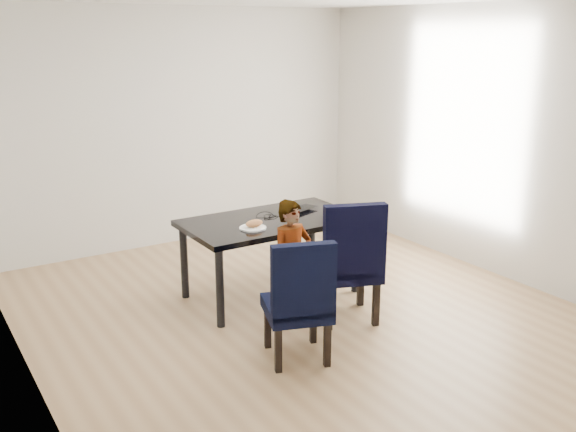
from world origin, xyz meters
TOP-DOWN VIEW (x-y plane):
  - floor at (0.00, 0.00)m, footprint 4.50×5.00m
  - wall_back at (0.00, 2.50)m, footprint 4.50×0.01m
  - wall_front at (0.00, -2.50)m, footprint 4.50×0.01m
  - wall_left at (-2.25, 0.00)m, footprint 0.01×5.00m
  - wall_right at (2.25, 0.00)m, footprint 0.01×5.00m
  - dining_table at (0.00, 0.50)m, footprint 1.60×0.90m
  - chair_left at (-0.46, -0.65)m, footprint 0.61×0.62m
  - chair_right at (0.29, -0.28)m, footprint 0.68×0.69m
  - child at (-0.18, -0.15)m, footprint 0.43×0.31m
  - plate at (-0.29, 0.32)m, footprint 0.28×0.28m
  - sandwich at (-0.28, 0.32)m, footprint 0.18×0.14m
  - laptop at (0.36, 0.62)m, footprint 0.42×0.34m
  - cable_tangle at (0.02, 0.53)m, footprint 0.17×0.17m

SIDE VIEW (x-z plane):
  - floor at x=0.00m, z-range -0.01..0.00m
  - dining_table at x=0.00m, z-range 0.00..0.75m
  - chair_left at x=-0.46m, z-range 0.00..0.98m
  - chair_right at x=0.29m, z-range 0.00..1.08m
  - child at x=-0.18m, z-range 0.00..1.10m
  - cable_tangle at x=0.02m, z-range 0.75..0.76m
  - plate at x=-0.29m, z-range 0.75..0.76m
  - laptop at x=0.36m, z-range 0.75..0.78m
  - sandwich at x=-0.28m, z-range 0.76..0.83m
  - wall_back at x=0.00m, z-range 0.00..2.70m
  - wall_front at x=0.00m, z-range 0.00..2.70m
  - wall_left at x=-2.25m, z-range 0.00..2.70m
  - wall_right at x=2.25m, z-range 0.00..2.70m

